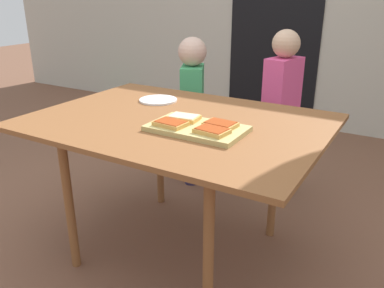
{
  "coord_description": "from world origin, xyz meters",
  "views": [
    {
      "loc": [
        0.94,
        -1.47,
        1.27
      ],
      "look_at": [
        0.08,
        0.0,
        0.61
      ],
      "focal_mm": 37.04,
      "sensor_mm": 36.0,
      "label": 1
    }
  ],
  "objects": [
    {
      "name": "pizza_slice_far_left",
      "position": [
        0.07,
        -0.05,
        0.75
      ],
      "size": [
        0.14,
        0.1,
        0.02
      ],
      "color": "#DFA550",
      "rests_on": "cutting_board"
    },
    {
      "name": "child_right",
      "position": [
        0.21,
        0.88,
        0.61
      ],
      "size": [
        0.19,
        0.27,
        1.06
      ],
      "color": "#38484A",
      "rests_on": "ground"
    },
    {
      "name": "dining_table",
      "position": [
        0.0,
        0.0,
        0.65
      ],
      "size": [
        1.34,
        0.98,
        0.71
      ],
      "color": "brown",
      "rests_on": "ground"
    },
    {
      "name": "cutting_board",
      "position": [
        0.16,
        -0.09,
        0.73
      ],
      "size": [
        0.41,
        0.24,
        0.02
      ],
      "primitive_type": "cube",
      "color": "tan",
      "rests_on": "dining_table"
    },
    {
      "name": "garden_hose_coil",
      "position": [
        -2.37,
        1.93,
        0.02
      ],
      "size": [
        0.34,
        0.34,
        0.03
      ],
      "primitive_type": "cylinder",
      "color": "green",
      "rests_on": "ground"
    },
    {
      "name": "pizza_slice_near_right",
      "position": [
        0.25,
        -0.14,
        0.75
      ],
      "size": [
        0.14,
        0.11,
        0.02
      ],
      "color": "#DFA550",
      "rests_on": "cutting_board"
    },
    {
      "name": "pizza_slice_near_left",
      "position": [
        0.06,
        -0.15,
        0.75
      ],
      "size": [
        0.14,
        0.1,
        0.02
      ],
      "color": "#DFA550",
      "rests_on": "cutting_board"
    },
    {
      "name": "house_door",
      "position": [
        -0.37,
        2.34,
        1.0
      ],
      "size": [
        0.9,
        0.02,
        2.0
      ],
      "primitive_type": "cube",
      "color": "black",
      "rests_on": "ground"
    },
    {
      "name": "pizza_slice_far_right",
      "position": [
        0.25,
        -0.05,
        0.75
      ],
      "size": [
        0.14,
        0.1,
        0.02
      ],
      "color": "#DFA550",
      "rests_on": "cutting_board"
    },
    {
      "name": "child_left",
      "position": [
        -0.36,
        0.75,
        0.58
      ],
      "size": [
        0.23,
        0.28,
        1.0
      ],
      "color": "#302847",
      "rests_on": "ground"
    },
    {
      "name": "plate_white_left",
      "position": [
        -0.26,
        0.22,
        0.72
      ],
      "size": [
        0.2,
        0.2,
        0.01
      ],
      "primitive_type": "cylinder",
      "color": "white",
      "rests_on": "dining_table"
    },
    {
      "name": "ground_plane",
      "position": [
        0.0,
        0.0,
        0.0
      ],
      "size": [
        16.0,
        16.0,
        0.0
      ],
      "primitive_type": "plane",
      "color": "brown"
    }
  ]
}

